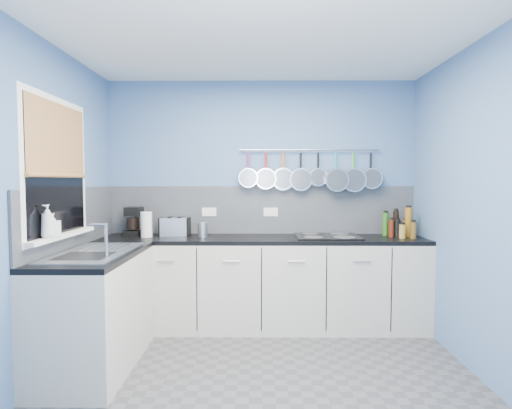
{
  "coord_description": "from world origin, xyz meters",
  "views": [
    {
      "loc": [
        -0.02,
        -2.87,
        1.46
      ],
      "look_at": [
        -0.05,
        0.75,
        1.25
      ],
      "focal_mm": 29.01,
      "sensor_mm": 36.0,
      "label": 1
    }
  ],
  "objects_px": {
    "paper_towel": "(146,225)",
    "hob": "(327,236)",
    "toaster": "(175,227)",
    "soap_bottle_b": "(53,225)",
    "canister": "(203,230)",
    "coffee_maker": "(134,221)",
    "soap_bottle_a": "(48,221)"
  },
  "relations": [
    {
      "from": "soap_bottle_a",
      "to": "coffee_maker",
      "type": "relative_size",
      "value": 0.82
    },
    {
      "from": "paper_towel",
      "to": "canister",
      "type": "bearing_deg",
      "value": 2.88
    },
    {
      "from": "canister",
      "to": "hob",
      "type": "xyz_separation_m",
      "value": [
        1.24,
        0.02,
        -0.07
      ]
    },
    {
      "from": "paper_towel",
      "to": "hob",
      "type": "relative_size",
      "value": 0.4
    },
    {
      "from": "toaster",
      "to": "hob",
      "type": "distance_m",
      "value": 1.54
    },
    {
      "from": "coffee_maker",
      "to": "canister",
      "type": "height_order",
      "value": "coffee_maker"
    },
    {
      "from": "soap_bottle_a",
      "to": "hob",
      "type": "relative_size",
      "value": 0.38
    },
    {
      "from": "paper_towel",
      "to": "coffee_maker",
      "type": "distance_m",
      "value": 0.19
    },
    {
      "from": "canister",
      "to": "hob",
      "type": "height_order",
      "value": "canister"
    },
    {
      "from": "soap_bottle_a",
      "to": "soap_bottle_b",
      "type": "height_order",
      "value": "soap_bottle_a"
    },
    {
      "from": "soap_bottle_a",
      "to": "coffee_maker",
      "type": "distance_m",
      "value": 1.28
    },
    {
      "from": "hob",
      "to": "coffee_maker",
      "type": "bearing_deg",
      "value": 178.24
    },
    {
      "from": "soap_bottle_a",
      "to": "coffee_maker",
      "type": "bearing_deg",
      "value": 79.61
    },
    {
      "from": "hob",
      "to": "paper_towel",
      "type": "bearing_deg",
      "value": -178.51
    },
    {
      "from": "soap_bottle_b",
      "to": "paper_towel",
      "type": "bearing_deg",
      "value": 70.06
    },
    {
      "from": "soap_bottle_b",
      "to": "soap_bottle_a",
      "type": "bearing_deg",
      "value": -90.0
    },
    {
      "from": "soap_bottle_b",
      "to": "coffee_maker",
      "type": "relative_size",
      "value": 0.59
    },
    {
      "from": "soap_bottle_b",
      "to": "toaster",
      "type": "relative_size",
      "value": 0.61
    },
    {
      "from": "paper_towel",
      "to": "hob",
      "type": "height_order",
      "value": "paper_towel"
    },
    {
      "from": "soap_bottle_a",
      "to": "paper_towel",
      "type": "relative_size",
      "value": 0.96
    },
    {
      "from": "paper_towel",
      "to": "toaster",
      "type": "xyz_separation_m",
      "value": [
        0.26,
        0.12,
        -0.03
      ]
    },
    {
      "from": "soap_bottle_b",
      "to": "paper_towel",
      "type": "distance_m",
      "value": 1.15
    },
    {
      "from": "coffee_maker",
      "to": "soap_bottle_a",
      "type": "bearing_deg",
      "value": -94.38
    },
    {
      "from": "canister",
      "to": "paper_towel",
      "type": "bearing_deg",
      "value": -177.12
    },
    {
      "from": "soap_bottle_b",
      "to": "canister",
      "type": "distance_m",
      "value": 1.46
    },
    {
      "from": "soap_bottle_b",
      "to": "canister",
      "type": "relative_size",
      "value": 1.2
    },
    {
      "from": "paper_towel",
      "to": "coffee_maker",
      "type": "bearing_deg",
      "value": 146.18
    },
    {
      "from": "coffee_maker",
      "to": "canister",
      "type": "xyz_separation_m",
      "value": [
        0.71,
        -0.08,
        -0.07
      ]
    },
    {
      "from": "soap_bottle_b",
      "to": "hob",
      "type": "distance_m",
      "value": 2.47
    },
    {
      "from": "toaster",
      "to": "canister",
      "type": "height_order",
      "value": "toaster"
    },
    {
      "from": "soap_bottle_b",
      "to": "canister",
      "type": "height_order",
      "value": "soap_bottle_b"
    },
    {
      "from": "soap_bottle_a",
      "to": "canister",
      "type": "xyz_separation_m",
      "value": [
        0.94,
        1.18,
        -0.2
      ]
    }
  ]
}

